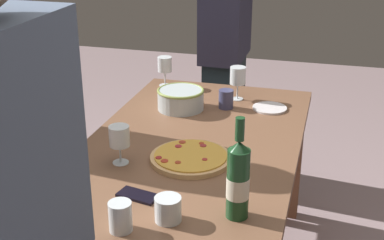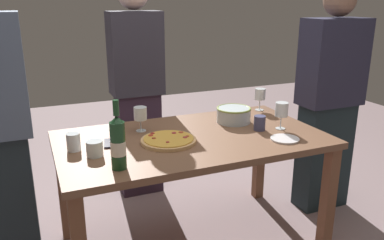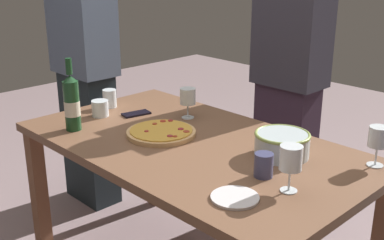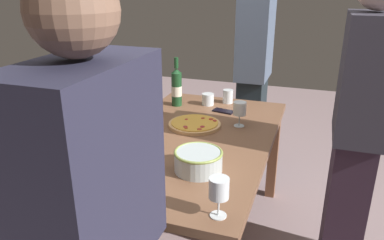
% 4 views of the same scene
% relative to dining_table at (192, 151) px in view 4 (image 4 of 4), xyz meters
% --- Properties ---
extents(dining_table, '(1.60, 0.90, 0.75)m').
position_rel_dining_table_xyz_m(dining_table, '(0.00, 0.00, 0.00)').
color(dining_table, brown).
rests_on(dining_table, ground).
extents(pizza, '(0.32, 0.32, 0.03)m').
position_rel_dining_table_xyz_m(pizza, '(-0.16, -0.04, 0.11)').
color(pizza, tan).
rests_on(pizza, dining_table).
extents(serving_bowl, '(0.23, 0.23, 0.10)m').
position_rel_dining_table_xyz_m(serving_bowl, '(0.37, 0.16, 0.15)').
color(serving_bowl, silver).
rests_on(serving_bowl, dining_table).
extents(wine_bottle, '(0.07, 0.07, 0.35)m').
position_rel_dining_table_xyz_m(wine_bottle, '(-0.51, -0.29, 0.23)').
color(wine_bottle, '#1A4422').
rests_on(wine_bottle, dining_table).
extents(wine_glass_near_pizza, '(0.08, 0.08, 0.16)m').
position_rel_dining_table_xyz_m(wine_glass_near_pizza, '(-0.26, 0.22, 0.20)').
color(wine_glass_near_pizza, white).
rests_on(wine_glass_near_pizza, dining_table).
extents(wine_glass_by_bottle, '(0.08, 0.08, 0.17)m').
position_rel_dining_table_xyz_m(wine_glass_by_bottle, '(0.58, -0.08, 0.22)').
color(wine_glass_by_bottle, white).
rests_on(wine_glass_by_bottle, dining_table).
extents(wine_glass_far_left, '(0.08, 0.08, 0.16)m').
position_rel_dining_table_xyz_m(wine_glass_far_left, '(0.69, 0.35, 0.21)').
color(wine_glass_far_left, white).
rests_on(wine_glass_far_left, dining_table).
extents(cup_amber, '(0.07, 0.07, 0.09)m').
position_rel_dining_table_xyz_m(cup_amber, '(0.44, -0.05, 0.14)').
color(cup_amber, '#404268').
rests_on(cup_amber, dining_table).
extents(cup_ceramic, '(0.07, 0.07, 0.10)m').
position_rel_dining_table_xyz_m(cup_ceramic, '(-0.69, 0.04, 0.14)').
color(cup_ceramic, white).
rests_on(cup_ceramic, dining_table).
extents(cup_spare, '(0.09, 0.09, 0.08)m').
position_rel_dining_table_xyz_m(cup_spare, '(-0.59, -0.08, 0.13)').
color(cup_spare, white).
rests_on(cup_spare, dining_table).
extents(side_plate, '(0.17, 0.17, 0.01)m').
position_rel_dining_table_xyz_m(side_plate, '(0.49, -0.27, 0.10)').
color(side_plate, white).
rests_on(side_plate, dining_table).
extents(cell_phone, '(0.10, 0.16, 0.01)m').
position_rel_dining_table_xyz_m(cell_phone, '(-0.48, 0.06, 0.10)').
color(cell_phone, black).
rests_on(cell_phone, dining_table).
extents(person_host, '(0.42, 0.24, 1.73)m').
position_rel_dining_table_xyz_m(person_host, '(-1.09, 0.15, 0.22)').
color(person_host, '#1E282D').
rests_on(person_host, ground).
extents(person_guest_left, '(0.39, 0.24, 1.69)m').
position_rel_dining_table_xyz_m(person_guest_left, '(-0.10, 0.87, 0.21)').
color(person_guest_left, '#2E1F2D').
rests_on(person_guest_left, ground).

